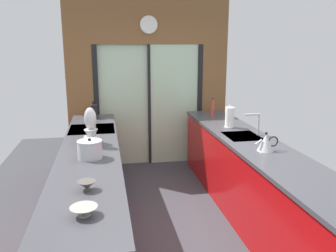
# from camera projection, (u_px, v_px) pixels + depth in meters

# --- Properties ---
(ground_plane) EXTENTS (5.04, 7.60, 0.02)m
(ground_plane) POSITION_uv_depth(u_px,v_px,m) (169.00, 211.00, 4.26)
(ground_plane) COLOR #38383D
(back_wall_unit) EXTENTS (2.64, 0.12, 2.70)m
(back_wall_unit) POSITION_uv_depth(u_px,v_px,m) (149.00, 74.00, 5.63)
(back_wall_unit) COLOR brown
(back_wall_unit) RESTS_ON ground_plane
(left_counter_run) EXTENTS (0.62, 3.80, 0.92)m
(left_counter_run) POSITION_uv_depth(u_px,v_px,m) (91.00, 197.00, 3.54)
(left_counter_run) COLOR #AD0C0F
(left_counter_run) RESTS_ON ground_plane
(right_counter_run) EXTENTS (0.62, 3.80, 0.92)m
(right_counter_run) POSITION_uv_depth(u_px,v_px,m) (250.00, 179.00, 4.03)
(right_counter_run) COLOR #AD0C0F
(right_counter_run) RESTS_ON ground_plane
(sink_faucet) EXTENTS (0.19, 0.02, 0.27)m
(sink_faucet) POSITION_uv_depth(u_px,v_px,m) (256.00, 121.00, 4.14)
(sink_faucet) COLOR #B7BABC
(sink_faucet) RESTS_ON right_counter_run
(oven_range) EXTENTS (0.60, 0.60, 0.92)m
(oven_range) POSITION_uv_depth(u_px,v_px,m) (94.00, 162.00, 4.61)
(oven_range) COLOR black
(oven_range) RESTS_ON ground_plane
(mixing_bowl_near) EXTENTS (0.18, 0.18, 0.06)m
(mixing_bowl_near) POSITION_uv_depth(u_px,v_px,m) (84.00, 211.00, 2.21)
(mixing_bowl_near) COLOR gray
(mixing_bowl_near) RESTS_ON left_counter_run
(mixing_bowl_far) EXTENTS (0.14, 0.14, 0.07)m
(mixing_bowl_far) POSITION_uv_depth(u_px,v_px,m) (87.00, 185.00, 2.60)
(mixing_bowl_far) COLOR #514C47
(mixing_bowl_far) RESTS_ON left_counter_run
(knife_block) EXTENTS (0.08, 0.14, 0.28)m
(knife_block) POSITION_uv_depth(u_px,v_px,m) (94.00, 111.00, 5.15)
(knife_block) COLOR black
(knife_block) RESTS_ON left_counter_run
(stand_mixer) EXTENTS (0.17, 0.27, 0.42)m
(stand_mixer) POSITION_uv_depth(u_px,v_px,m) (91.00, 131.00, 3.74)
(stand_mixer) COLOR #B7BABC
(stand_mixer) RESTS_ON left_counter_run
(stock_pot) EXTENTS (0.24, 0.24, 0.20)m
(stock_pot) POSITION_uv_depth(u_px,v_px,m) (90.00, 149.00, 3.33)
(stock_pot) COLOR #B7BABC
(stock_pot) RESTS_ON left_counter_run
(kettle) EXTENTS (0.26, 0.17, 0.20)m
(kettle) POSITION_uv_depth(u_px,v_px,m) (266.00, 143.00, 3.55)
(kettle) COLOR #B7BABC
(kettle) RESTS_ON right_counter_run
(soap_bottle) EXTENTS (0.05, 0.05, 0.28)m
(soap_bottle) POSITION_uv_depth(u_px,v_px,m) (212.00, 108.00, 5.27)
(soap_bottle) COLOR #B23D2D
(soap_bottle) RESTS_ON right_counter_run
(paper_towel_roll) EXTENTS (0.14, 0.14, 0.30)m
(paper_towel_roll) POSITION_uv_depth(u_px,v_px,m) (230.00, 118.00, 4.55)
(paper_towel_roll) COLOR #B7BABC
(paper_towel_roll) RESTS_ON right_counter_run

